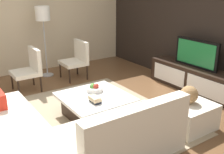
{
  "coord_description": "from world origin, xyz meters",
  "views": [
    {
      "loc": [
        3.35,
        -1.91,
        2.09
      ],
      "look_at": [
        -0.31,
        0.58,
        0.55
      ],
      "focal_mm": 43.01,
      "sensor_mm": 36.0,
      "label": 1
    }
  ],
  "objects_px": {
    "television": "(196,53)",
    "ottoman": "(187,115)",
    "media_console": "(194,79)",
    "accent_chair_near": "(30,67)",
    "coffee_table": "(95,106)",
    "decorative_ball": "(189,95)",
    "fruit_bowl": "(94,88)",
    "sectional_couch": "(54,136)",
    "floor_lamp": "(43,18)",
    "accent_chair_far": "(77,58)",
    "book_stack": "(95,100)"
  },
  "relations": [
    {
      "from": "accent_chair_near",
      "to": "decorative_ball",
      "type": "xyz_separation_m",
      "value": [
        2.85,
        1.47,
        0.05
      ]
    },
    {
      "from": "television",
      "to": "floor_lamp",
      "type": "bearing_deg",
      "value": -140.37
    },
    {
      "from": "television",
      "to": "ottoman",
      "type": "bearing_deg",
      "value": -53.53
    },
    {
      "from": "media_console",
      "to": "accent_chair_far",
      "type": "distance_m",
      "value": 2.61
    },
    {
      "from": "fruit_bowl",
      "to": "decorative_ball",
      "type": "bearing_deg",
      "value": 36.15
    },
    {
      "from": "fruit_bowl",
      "to": "media_console",
      "type": "bearing_deg",
      "value": 82.71
    },
    {
      "from": "accent_chair_far",
      "to": "television",
      "type": "bearing_deg",
      "value": 30.53
    },
    {
      "from": "ottoman",
      "to": "fruit_bowl",
      "type": "height_order",
      "value": "fruit_bowl"
    },
    {
      "from": "coffee_table",
      "to": "decorative_ball",
      "type": "relative_size",
      "value": 3.93
    },
    {
      "from": "ottoman",
      "to": "book_stack",
      "type": "relative_size",
      "value": 3.26
    },
    {
      "from": "television",
      "to": "decorative_ball",
      "type": "bearing_deg",
      "value": -53.53
    },
    {
      "from": "sectional_couch",
      "to": "coffee_table",
      "type": "xyz_separation_m",
      "value": [
        -0.6,
        0.96,
        -0.07
      ]
    },
    {
      "from": "book_stack",
      "to": "decorative_ball",
      "type": "bearing_deg",
      "value": 53.34
    },
    {
      "from": "floor_lamp",
      "to": "fruit_bowl",
      "type": "height_order",
      "value": "floor_lamp"
    },
    {
      "from": "coffee_table",
      "to": "ottoman",
      "type": "distance_m",
      "value": 1.46
    },
    {
      "from": "fruit_bowl",
      "to": "decorative_ball",
      "type": "relative_size",
      "value": 1.05
    },
    {
      "from": "television",
      "to": "accent_chair_near",
      "type": "distance_m",
      "value": 3.37
    },
    {
      "from": "television",
      "to": "ottoman",
      "type": "relative_size",
      "value": 1.45
    },
    {
      "from": "coffee_table",
      "to": "accent_chair_near",
      "type": "bearing_deg",
      "value": -165.34
    },
    {
      "from": "sectional_couch",
      "to": "coffee_table",
      "type": "height_order",
      "value": "sectional_couch"
    },
    {
      "from": "floor_lamp",
      "to": "ottoman",
      "type": "relative_size",
      "value": 2.33
    },
    {
      "from": "floor_lamp",
      "to": "fruit_bowl",
      "type": "relative_size",
      "value": 5.81
    },
    {
      "from": "ottoman",
      "to": "accent_chair_far",
      "type": "bearing_deg",
      "value": -173.62
    },
    {
      "from": "media_console",
      "to": "accent_chair_near",
      "type": "bearing_deg",
      "value": -124.45
    },
    {
      "from": "ottoman",
      "to": "decorative_ball",
      "type": "bearing_deg",
      "value": 0.0
    },
    {
      "from": "coffee_table",
      "to": "fruit_bowl",
      "type": "distance_m",
      "value": 0.31
    },
    {
      "from": "sectional_couch",
      "to": "accent_chair_far",
      "type": "bearing_deg",
      "value": 147.27
    },
    {
      "from": "media_console",
      "to": "coffee_table",
      "type": "height_order",
      "value": "media_console"
    },
    {
      "from": "fruit_bowl",
      "to": "television",
      "type": "bearing_deg",
      "value": 82.71
    },
    {
      "from": "media_console",
      "to": "accent_chair_near",
      "type": "height_order",
      "value": "accent_chair_near"
    },
    {
      "from": "accent_chair_far",
      "to": "decorative_ball",
      "type": "distance_m",
      "value": 3.01
    },
    {
      "from": "television",
      "to": "sectional_couch",
      "type": "height_order",
      "value": "television"
    },
    {
      "from": "media_console",
      "to": "floor_lamp",
      "type": "height_order",
      "value": "floor_lamp"
    },
    {
      "from": "floor_lamp",
      "to": "accent_chair_far",
      "type": "bearing_deg",
      "value": 42.88
    },
    {
      "from": "floor_lamp",
      "to": "book_stack",
      "type": "height_order",
      "value": "floor_lamp"
    },
    {
      "from": "ottoman",
      "to": "fruit_bowl",
      "type": "xyz_separation_m",
      "value": [
        -1.24,
        -0.9,
        0.23
      ]
    },
    {
      "from": "media_console",
      "to": "television",
      "type": "relative_size",
      "value": 2.02
    },
    {
      "from": "media_console",
      "to": "fruit_bowl",
      "type": "distance_m",
      "value": 2.22
    },
    {
      "from": "coffee_table",
      "to": "accent_chair_near",
      "type": "height_order",
      "value": "accent_chair_near"
    },
    {
      "from": "fruit_bowl",
      "to": "accent_chair_far",
      "type": "bearing_deg",
      "value": 161.98
    },
    {
      "from": "television",
      "to": "coffee_table",
      "type": "xyz_separation_m",
      "value": [
        -0.1,
        -2.3,
        -0.58
      ]
    },
    {
      "from": "decorative_ball",
      "to": "television",
      "type": "bearing_deg",
      "value": 126.47
    },
    {
      "from": "sectional_couch",
      "to": "decorative_ball",
      "type": "relative_size",
      "value": 8.81
    },
    {
      "from": "television",
      "to": "book_stack",
      "type": "relative_size",
      "value": 4.71
    },
    {
      "from": "sectional_couch",
      "to": "decorative_ball",
      "type": "bearing_deg",
      "value": 77.04
    },
    {
      "from": "accent_chair_near",
      "to": "ottoman",
      "type": "distance_m",
      "value": 3.22
    },
    {
      "from": "sectional_couch",
      "to": "ottoman",
      "type": "height_order",
      "value": "sectional_couch"
    },
    {
      "from": "media_console",
      "to": "floor_lamp",
      "type": "xyz_separation_m",
      "value": [
        -2.59,
        -2.15,
        1.12
      ]
    },
    {
      "from": "media_console",
      "to": "television",
      "type": "distance_m",
      "value": 0.53
    },
    {
      "from": "ottoman",
      "to": "fruit_bowl",
      "type": "distance_m",
      "value": 1.55
    }
  ]
}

